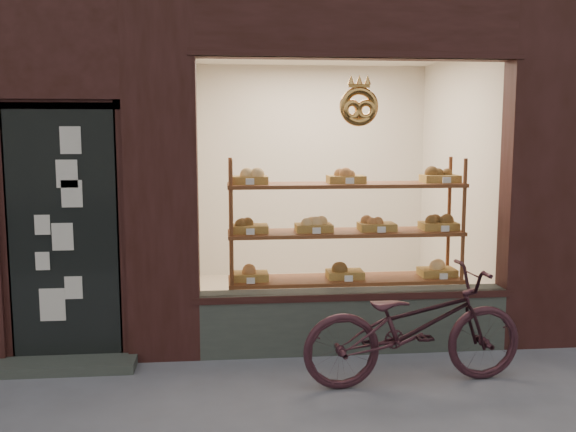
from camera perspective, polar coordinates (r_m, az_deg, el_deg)
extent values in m
cube|color=#323734|center=(5.80, 5.84, -9.24)|extent=(2.70, 0.25, 0.55)
cube|color=black|center=(5.59, -19.31, -1.57)|extent=(0.90, 0.04, 2.15)
cube|color=#323734|center=(5.70, -19.22, -12.41)|extent=(1.15, 0.35, 0.08)
torus|color=#C98C42|center=(5.45, 6.33, 9.65)|extent=(0.33, 0.07, 0.33)
cube|color=#623015|center=(6.26, 5.02, -10.11)|extent=(2.20, 0.45, 0.04)
cube|color=#623015|center=(6.13, 5.07, -5.65)|extent=(2.20, 0.45, 0.03)
cube|color=#623015|center=(6.04, 5.12, -1.49)|extent=(2.20, 0.45, 0.04)
cube|color=#623015|center=(5.99, 5.17, 2.77)|extent=(2.20, 0.45, 0.04)
cylinder|color=#623015|center=(5.77, -5.04, -3.43)|extent=(0.04, 0.04, 1.70)
cylinder|color=#623015|center=(6.18, 15.26, -2.94)|extent=(0.04, 0.04, 1.70)
cylinder|color=#623015|center=(6.15, -5.09, -2.74)|extent=(0.04, 0.04, 1.70)
cylinder|color=#623015|center=(6.54, 14.04, -2.34)|extent=(0.04, 0.04, 1.70)
cube|color=brown|center=(6.02, -3.41, -5.37)|extent=(0.34, 0.24, 0.07)
sphere|color=#A5582F|center=(6.00, -3.42, -4.58)|extent=(0.11, 0.11, 0.11)
cube|color=white|center=(5.84, -3.33, -5.77)|extent=(0.07, 0.01, 0.05)
cube|color=brown|center=(6.12, 5.08, -5.17)|extent=(0.34, 0.24, 0.07)
sphere|color=brown|center=(6.10, 5.09, -4.39)|extent=(0.11, 0.11, 0.11)
cube|color=white|center=(5.94, 5.41, -5.56)|extent=(0.07, 0.01, 0.05)
cube|color=brown|center=(6.35, 13.11, -4.87)|extent=(0.34, 0.24, 0.07)
sphere|color=tan|center=(6.33, 13.14, -4.12)|extent=(0.11, 0.11, 0.11)
cube|color=white|center=(6.18, 13.67, -5.23)|extent=(0.08, 0.01, 0.05)
cube|color=brown|center=(5.93, -3.44, -1.13)|extent=(0.34, 0.24, 0.07)
sphere|color=brown|center=(5.92, -3.45, -0.31)|extent=(0.11, 0.11, 0.11)
cube|color=white|center=(5.75, -3.37, -1.40)|extent=(0.07, 0.01, 0.06)
cube|color=brown|center=(5.99, 2.30, -1.04)|extent=(0.34, 0.24, 0.07)
sphere|color=tan|center=(5.97, 2.31, -0.24)|extent=(0.11, 0.11, 0.11)
cube|color=white|center=(5.81, 2.56, -1.31)|extent=(0.08, 0.01, 0.06)
cube|color=brown|center=(6.10, 7.90, -0.95)|extent=(0.34, 0.24, 0.07)
sphere|color=#A5582F|center=(6.09, 7.91, -0.16)|extent=(0.11, 0.11, 0.11)
cube|color=white|center=(5.92, 8.32, -1.21)|extent=(0.07, 0.01, 0.06)
cube|color=brown|center=(6.27, 13.23, -0.85)|extent=(0.34, 0.24, 0.07)
sphere|color=brown|center=(6.26, 13.26, -0.08)|extent=(0.11, 0.11, 0.11)
cube|color=white|center=(6.09, 13.80, -1.10)|extent=(0.08, 0.01, 0.06)
cube|color=brown|center=(5.88, -3.48, 3.21)|extent=(0.34, 0.24, 0.07)
sphere|color=tan|center=(5.88, -3.48, 4.04)|extent=(0.11, 0.11, 0.11)
cube|color=white|center=(5.70, -3.40, 3.07)|extent=(0.07, 0.01, 0.06)
cube|color=brown|center=(5.99, 5.18, 3.27)|extent=(0.34, 0.24, 0.07)
sphere|color=#A5582F|center=(5.98, 5.19, 4.08)|extent=(0.11, 0.11, 0.11)
cube|color=white|center=(5.80, 5.52, 3.13)|extent=(0.07, 0.01, 0.06)
cube|color=brown|center=(6.22, 13.36, 3.25)|extent=(0.34, 0.24, 0.07)
sphere|color=brown|center=(6.21, 13.38, 4.04)|extent=(0.11, 0.11, 0.11)
cube|color=white|center=(6.05, 13.93, 3.12)|extent=(0.08, 0.01, 0.06)
imported|color=black|center=(5.09, 11.12, -9.58)|extent=(1.78, 0.74, 0.91)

